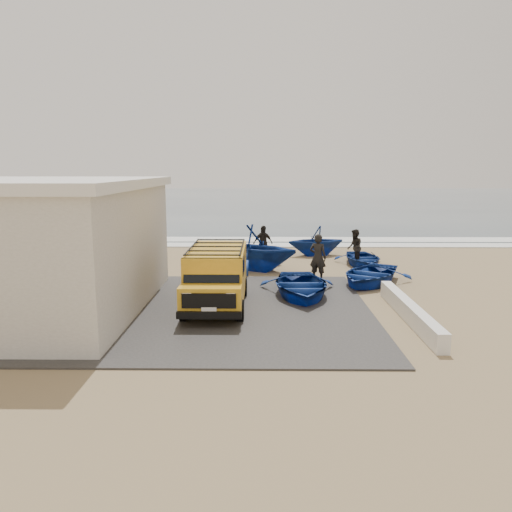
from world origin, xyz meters
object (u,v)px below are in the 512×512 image
object	(u,v)px
boat_near_left	(300,286)
parapet	(409,311)
boat_far_left	(316,241)
boat_mid_left	(255,248)
boat_mid_right	(362,259)
boat_near_right	(369,274)
fisherman_back	(263,243)
building	(18,245)
fisherman_front	(318,257)
van	(217,275)
fisherman_middle	(355,247)

from	to	relation	value
boat_near_left	parapet	bearing A→B (deg)	-43.29
boat_near_left	boat_far_left	bearing A→B (deg)	78.60
boat_mid_left	boat_mid_right	xyz separation A→B (m)	(5.15, 1.18, -0.71)
parapet	boat_mid_right	distance (m)	8.76
boat_near_right	fisherman_back	xyz separation A→B (m)	(-4.31, 4.99, 0.50)
boat_near_right	fisherman_back	size ratio (longest dim) A/B	2.16
building	fisherman_front	bearing A→B (deg)	23.43
boat_mid_right	boat_far_left	size ratio (longest dim) A/B	1.09
van	boat_near_right	xyz separation A→B (m)	(5.88, 3.42, -0.70)
parapet	fisherman_middle	distance (m)	8.87
building	boat_near_right	xyz separation A→B (m)	(12.30, 3.86, -1.76)
parapet	boat_mid_right	bearing A→B (deg)	88.12
van	boat_near_right	world-z (taller)	van
boat_far_left	fisherman_middle	distance (m)	3.16
boat_far_left	fisherman_back	distance (m)	3.34
van	boat_mid_right	size ratio (longest dim) A/B	1.45
building	fisherman_front	size ratio (longest dim) A/B	4.77
parapet	boat_near_right	distance (m)	4.87
boat_near_right	fisherman_front	world-z (taller)	fisherman_front
building	fisherman_middle	size ratio (longest dim) A/B	5.37
boat_near_left	boat_mid_right	world-z (taller)	boat_near_left
building	boat_far_left	xyz separation A→B (m)	(10.84, 10.59, -1.36)
boat_near_right	fisherman_back	bearing A→B (deg)	161.96
parapet	boat_near_left	world-z (taller)	boat_near_left
fisherman_front	fisherman_middle	bearing A→B (deg)	-97.86
building	boat_mid_right	bearing A→B (deg)	31.23
boat_near_left	boat_far_left	size ratio (longest dim) A/B	1.33
boat_mid_left	boat_near_right	bearing A→B (deg)	-93.94
boat_mid_right	fisherman_back	distance (m)	4.95
boat_mid_left	boat_mid_right	bearing A→B (deg)	-50.89
van	fisherman_middle	bearing A→B (deg)	51.10
boat_near_right	fisherman_front	distance (m)	2.19
fisherman_front	boat_mid_left	bearing A→B (deg)	-14.54
van	fisherman_middle	xyz separation A→B (m)	(6.00, 7.41, -0.23)
boat_mid_left	boat_far_left	world-z (taller)	boat_mid_left
van	fisherman_back	xyz separation A→B (m)	(1.57, 8.40, -0.20)
boat_near_right	parapet	bearing A→B (deg)	-56.51
boat_near_left	boat_mid_left	world-z (taller)	boat_mid_left
boat_near_right	boat_mid_left	xyz separation A→B (m)	(-4.67, 2.71, 0.65)
boat_near_right	fisherman_front	size ratio (longest dim) A/B	1.98
fisherman_front	boat_far_left	bearing A→B (deg)	-70.97
boat_near_right	boat_mid_right	xyz separation A→B (m)	(0.49, 3.89, -0.06)
boat_near_left	fisherman_front	bearing A→B (deg)	69.14
building	parapet	size ratio (longest dim) A/B	1.57
parapet	boat_near_right	size ratio (longest dim) A/B	1.54
boat_near_left	boat_far_left	xyz separation A→B (m)	(1.50, 8.79, 0.38)
boat_near_right	boat_mid_right	distance (m)	3.92
building	fisherman_middle	xyz separation A→B (m)	(12.41, 7.85, -1.29)
boat_near_right	fisherman_middle	size ratio (longest dim) A/B	2.23
building	boat_near_right	distance (m)	13.01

